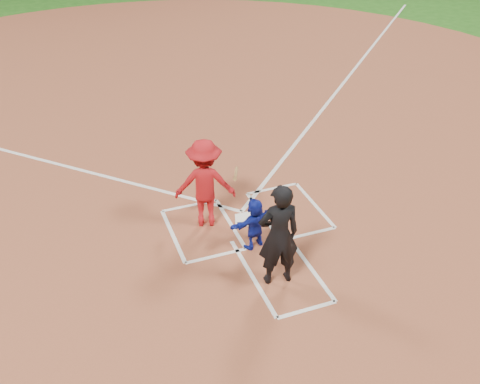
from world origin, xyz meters
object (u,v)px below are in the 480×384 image
object	(u,v)px
home_plate	(247,219)
umpire	(279,235)
catcher	(255,223)
batter_at_plate	(205,184)

from	to	relation	value
home_plate	umpire	xyz separation A→B (m)	(-0.17, -1.93, 0.99)
catcher	home_plate	bearing A→B (deg)	-118.25
catcher	umpire	xyz separation A→B (m)	(0.01, -1.06, 0.46)
catcher	batter_at_plate	distance (m)	1.31
umpire	batter_at_plate	distance (m)	2.22
catcher	batter_at_plate	bearing A→B (deg)	-75.70
umpire	batter_at_plate	xyz separation A→B (m)	(-0.65, 2.13, -0.05)
umpire	batter_at_plate	bearing A→B (deg)	-67.20
batter_at_plate	umpire	bearing A→B (deg)	-73.04
umpire	batter_at_plate	size ratio (longest dim) A/B	1.06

